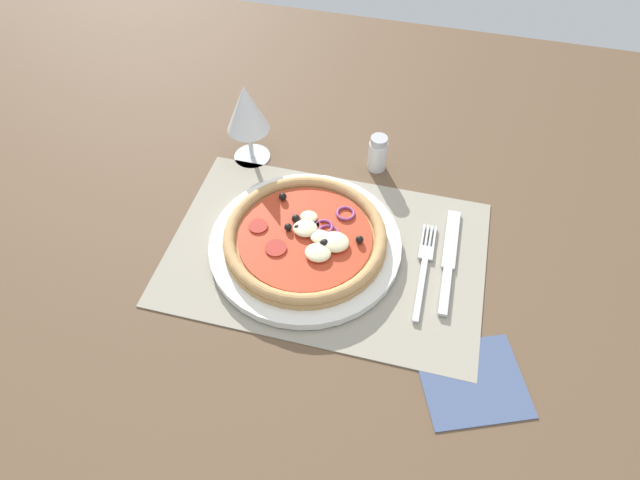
# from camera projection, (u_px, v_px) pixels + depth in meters

# --- Properties ---
(ground_plane) EXTENTS (1.90, 1.40, 0.02)m
(ground_plane) POSITION_uv_depth(u_px,v_px,m) (326.00, 257.00, 0.86)
(ground_plane) COLOR brown
(placemat) EXTENTS (0.48, 0.32, 0.00)m
(placemat) POSITION_uv_depth(u_px,v_px,m) (326.00, 252.00, 0.85)
(placemat) COLOR gray
(placemat) RESTS_ON ground_plane
(plate) EXTENTS (0.29, 0.29, 0.01)m
(plate) POSITION_uv_depth(u_px,v_px,m) (306.00, 242.00, 0.85)
(plate) COLOR silver
(plate) RESTS_ON placemat
(pizza) EXTENTS (0.25, 0.25, 0.03)m
(pizza) POSITION_uv_depth(u_px,v_px,m) (306.00, 235.00, 0.83)
(pizza) COLOR tan
(pizza) RESTS_ON plate
(fork) EXTENTS (0.02, 0.18, 0.00)m
(fork) POSITION_uv_depth(u_px,v_px,m) (424.00, 265.00, 0.82)
(fork) COLOR silver
(fork) RESTS_ON placemat
(knife) EXTENTS (0.02, 0.20, 0.01)m
(knife) POSITION_uv_depth(u_px,v_px,m) (449.00, 259.00, 0.83)
(knife) COLOR silver
(knife) RESTS_ON placemat
(wine_glass) EXTENTS (0.07, 0.07, 0.15)m
(wine_glass) POSITION_uv_depth(u_px,v_px,m) (246.00, 110.00, 0.90)
(wine_glass) COLOR silver
(wine_glass) RESTS_ON ground_plane
(napkin) EXTENTS (0.17, 0.16, 0.00)m
(napkin) POSITION_uv_depth(u_px,v_px,m) (472.00, 380.00, 0.71)
(napkin) COLOR #425175
(napkin) RESTS_ON ground_plane
(pepper_shaker) EXTENTS (0.03, 0.03, 0.07)m
(pepper_shaker) POSITION_uv_depth(u_px,v_px,m) (378.00, 153.00, 0.94)
(pepper_shaker) COLOR silver
(pepper_shaker) RESTS_ON ground_plane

